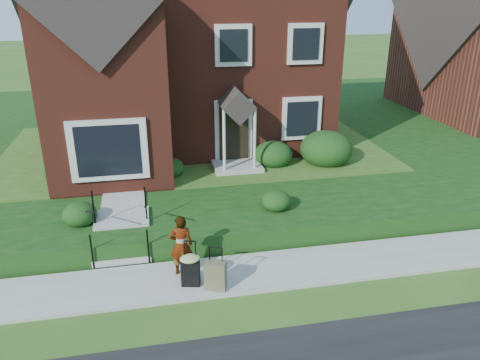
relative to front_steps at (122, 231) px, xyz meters
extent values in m
plane|color=#2D5119|center=(2.50, -1.84, -0.47)|extent=(120.00, 120.00, 0.00)
cube|color=#9E9B93|center=(2.50, -1.84, -0.43)|extent=(60.00, 1.60, 0.08)
cube|color=#0F360E|center=(6.50, 9.06, -0.17)|extent=(44.00, 20.00, 0.60)
cube|color=#9E9B93|center=(0.00, 3.16, 0.16)|extent=(1.20, 6.00, 0.06)
cube|color=maroon|center=(2.50, 8.16, 2.83)|extent=(10.00, 8.00, 5.40)
cube|color=maroon|center=(-0.30, 3.36, 2.83)|extent=(3.60, 2.40, 5.40)
cube|color=beige|center=(-0.30, 2.21, 1.53)|extent=(2.20, 0.30, 1.80)
cube|color=black|center=(3.70, 4.10, 1.18)|extent=(1.00, 0.12, 2.10)
cube|color=black|center=(6.10, 4.11, 1.63)|extent=(1.40, 0.10, 1.50)
cube|color=#9E9B93|center=(0.00, -0.84, -0.32)|extent=(1.40, 0.30, 0.15)
cube|color=#9E9B93|center=(0.00, -0.54, -0.17)|extent=(1.40, 0.30, 0.15)
cube|color=#9E9B93|center=(0.00, -0.24, -0.02)|extent=(1.40, 0.30, 0.15)
cube|color=#9E9B93|center=(0.00, 0.06, 0.13)|extent=(1.40, 0.30, 0.15)
cube|color=#9E9B93|center=(0.00, 0.61, 0.13)|extent=(1.40, 0.80, 0.15)
cylinder|color=black|center=(-0.65, -0.99, 0.06)|extent=(0.04, 0.04, 0.90)
cylinder|color=black|center=(-0.65, 0.21, 0.66)|extent=(0.04, 0.04, 0.90)
cylinder|color=black|center=(0.65, -0.99, 0.06)|extent=(0.04, 0.04, 0.90)
cylinder|color=black|center=(0.65, 0.21, 0.66)|extent=(0.04, 0.04, 0.90)
ellipsoid|color=black|center=(-1.65, 3.50, 0.69)|extent=(1.61, 1.61, 1.13)
ellipsoid|color=black|center=(1.43, 3.39, 0.46)|extent=(0.95, 0.95, 0.66)
ellipsoid|color=black|center=(5.01, 3.75, 0.59)|extent=(1.32, 1.32, 0.93)
ellipsoid|color=black|center=(6.87, 3.57, 0.76)|extent=(1.82, 1.82, 1.27)
ellipsoid|color=black|center=(-1.04, 0.46, 0.43)|extent=(0.88, 0.88, 0.61)
ellipsoid|color=black|center=(4.18, 0.31, 0.41)|extent=(0.82, 0.82, 0.57)
imported|color=#999999|center=(1.40, -1.59, 0.35)|extent=(0.56, 0.38, 1.48)
cube|color=black|center=(1.55, -2.11, -0.09)|extent=(0.45, 0.31, 0.62)
cylinder|color=black|center=(1.55, -2.11, 0.68)|extent=(0.25, 0.08, 0.03)
cylinder|color=black|center=(1.43, -2.11, 0.45)|extent=(0.02, 0.02, 0.46)
cylinder|color=black|center=(1.68, -2.11, 0.45)|extent=(0.02, 0.02, 0.46)
cylinder|color=black|center=(1.41, -2.11, -0.36)|extent=(0.05, 0.07, 0.06)
cylinder|color=black|center=(1.70, -2.11, -0.36)|extent=(0.05, 0.07, 0.06)
ellipsoid|color=#9EB869|center=(1.55, -2.11, 0.29)|extent=(0.52, 0.46, 0.14)
cube|color=brown|center=(2.08, -2.36, -0.06)|extent=(0.53, 0.41, 0.67)
cylinder|color=black|center=(2.08, -2.36, 0.61)|extent=(0.27, 0.13, 0.03)
cylinder|color=black|center=(1.94, -2.36, 0.44)|extent=(0.02, 0.02, 0.33)
cylinder|color=black|center=(2.22, -2.36, 0.44)|extent=(0.02, 0.02, 0.33)
cylinder|color=black|center=(1.91, -2.36, -0.36)|extent=(0.06, 0.07, 0.06)
cylinder|color=black|center=(2.24, -2.36, -0.36)|extent=(0.06, 0.07, 0.06)
camera|label=1|loc=(0.90, -11.02, 5.75)|focal=35.00mm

